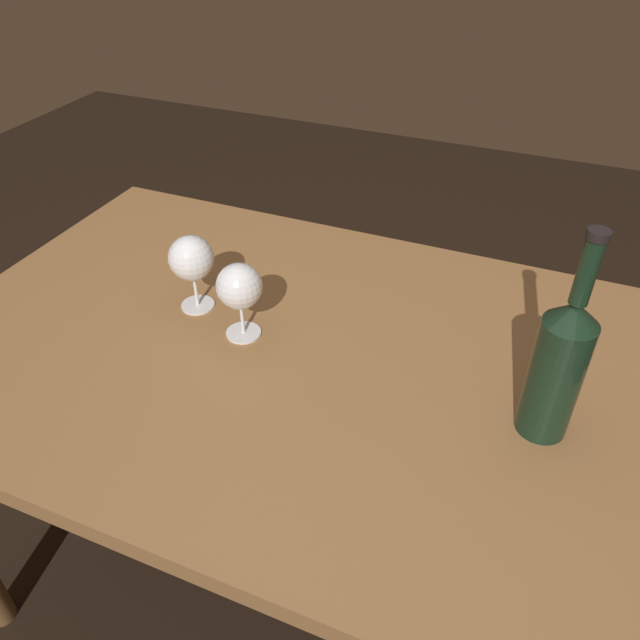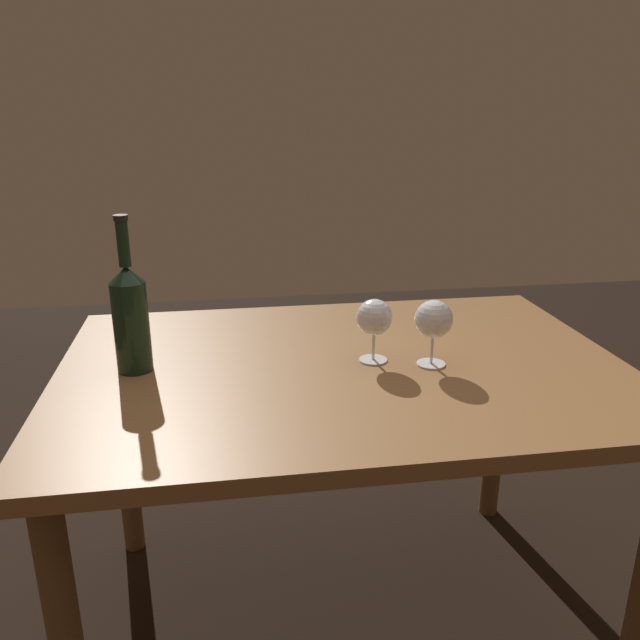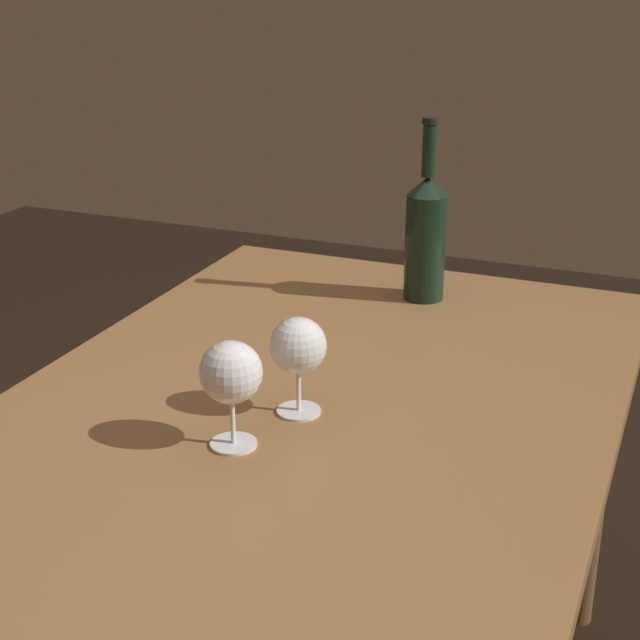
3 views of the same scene
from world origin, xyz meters
TOP-DOWN VIEW (x-y plane):
  - ground_plane at (0.00, 0.00)m, footprint 6.00×6.00m
  - dining_table at (0.00, 0.00)m, footprint 1.30×0.90m
  - wine_glass_left at (0.07, -0.00)m, footprint 0.08×0.08m
  - wine_glass_right at (0.20, -0.04)m, footprint 0.09×0.09m
  - wine_bottle at (-0.47, 0.03)m, footprint 0.08×0.08m

SIDE VIEW (x-z plane):
  - ground_plane at x=0.00m, z-range 0.00..0.00m
  - dining_table at x=0.00m, z-range 0.28..1.02m
  - wine_glass_left at x=0.07m, z-range 0.77..0.92m
  - wine_glass_right at x=0.20m, z-range 0.77..0.93m
  - wine_bottle at x=-0.47m, z-range 0.69..1.04m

